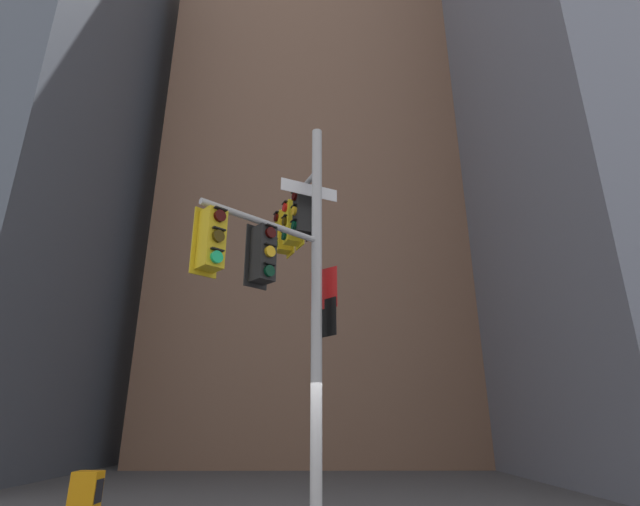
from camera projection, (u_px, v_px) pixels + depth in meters
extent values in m
cube|color=brown|center=(313.00, 179.00, 32.67)|extent=(15.62, 15.62, 35.45)
cylinder|color=#B2B2B5|center=(317.00, 307.00, 8.85)|extent=(0.21, 0.21, 7.73)
cylinder|color=#B2B2B5|center=(297.00, 194.00, 10.80)|extent=(0.99, 2.12, 0.11)
cylinder|color=#B2B2B5|center=(264.00, 223.00, 8.47)|extent=(1.96, 1.84, 0.11)
cube|color=black|center=(311.00, 214.00, 10.38)|extent=(0.22, 0.45, 1.14)
cube|color=black|center=(303.00, 213.00, 10.31)|extent=(0.45, 0.45, 1.00)
cylinder|color=#360605|center=(294.00, 196.00, 10.35)|extent=(0.13, 0.21, 0.20)
cube|color=black|center=(294.00, 191.00, 10.39)|extent=(0.15, 0.23, 0.02)
cylinder|color=yellow|center=(294.00, 211.00, 10.23)|extent=(0.13, 0.21, 0.20)
cube|color=black|center=(294.00, 206.00, 10.27)|extent=(0.15, 0.23, 0.02)
cylinder|color=#06311C|center=(294.00, 226.00, 10.11)|extent=(0.13, 0.21, 0.20)
cube|color=black|center=(293.00, 221.00, 10.15)|extent=(0.15, 0.23, 0.02)
cube|color=yellow|center=(300.00, 224.00, 10.91)|extent=(0.22, 0.45, 1.14)
cube|color=yellow|center=(293.00, 223.00, 10.84)|extent=(0.45, 0.45, 1.00)
cylinder|color=red|center=(285.00, 208.00, 10.88)|extent=(0.13, 0.21, 0.20)
cube|color=black|center=(285.00, 203.00, 10.92)|extent=(0.15, 0.23, 0.02)
cylinder|color=#3C2C06|center=(284.00, 221.00, 10.76)|extent=(0.13, 0.21, 0.20)
cube|color=black|center=(284.00, 217.00, 10.80)|extent=(0.15, 0.23, 0.02)
cylinder|color=#06311C|center=(284.00, 236.00, 10.65)|extent=(0.13, 0.21, 0.20)
cube|color=black|center=(284.00, 231.00, 10.68)|extent=(0.15, 0.23, 0.02)
cube|color=gold|center=(291.00, 233.00, 11.45)|extent=(0.22, 0.45, 1.14)
cube|color=gold|center=(284.00, 232.00, 11.37)|extent=(0.45, 0.45, 1.00)
cylinder|color=#360605|center=(276.00, 218.00, 11.42)|extent=(0.13, 0.21, 0.20)
cube|color=black|center=(276.00, 213.00, 11.46)|extent=(0.15, 0.23, 0.02)
cylinder|color=yellow|center=(276.00, 231.00, 11.30)|extent=(0.13, 0.21, 0.20)
cube|color=black|center=(276.00, 226.00, 11.34)|extent=(0.15, 0.23, 0.02)
cylinder|color=#06311C|center=(275.00, 245.00, 11.18)|extent=(0.13, 0.21, 0.20)
cube|color=black|center=(275.00, 240.00, 11.22)|extent=(0.15, 0.23, 0.02)
cube|color=black|center=(257.00, 257.00, 8.40)|extent=(0.37, 0.35, 1.14)
cube|color=black|center=(263.00, 254.00, 8.27)|extent=(0.48, 0.48, 1.00)
cylinder|color=#360605|center=(271.00, 233.00, 8.25)|extent=(0.19, 0.18, 0.20)
cube|color=black|center=(271.00, 226.00, 8.29)|extent=(0.21, 0.20, 0.02)
cylinder|color=yellow|center=(270.00, 251.00, 8.13)|extent=(0.19, 0.18, 0.20)
cube|color=black|center=(271.00, 245.00, 8.17)|extent=(0.21, 0.20, 0.02)
cylinder|color=#06311C|center=(269.00, 271.00, 8.01)|extent=(0.19, 0.18, 0.20)
cube|color=black|center=(270.00, 264.00, 8.05)|extent=(0.21, 0.20, 0.02)
cube|color=gold|center=(205.00, 243.00, 7.73)|extent=(0.37, 0.35, 1.14)
cube|color=gold|center=(212.00, 239.00, 7.60)|extent=(0.48, 0.48, 1.00)
cylinder|color=#360605|center=(220.00, 216.00, 7.58)|extent=(0.19, 0.18, 0.20)
cube|color=black|center=(221.00, 209.00, 7.62)|extent=(0.21, 0.20, 0.02)
cylinder|color=#3C2C06|center=(218.00, 236.00, 7.46)|extent=(0.19, 0.18, 0.20)
cube|color=black|center=(219.00, 229.00, 7.50)|extent=(0.21, 0.20, 0.02)
cylinder|color=#19C672|center=(217.00, 257.00, 7.34)|extent=(0.19, 0.18, 0.20)
cube|color=black|center=(218.00, 250.00, 7.38)|extent=(0.21, 0.20, 0.02)
cube|color=white|center=(310.00, 190.00, 10.04)|extent=(1.18, 0.59, 0.28)
cube|color=#19479E|center=(310.00, 190.00, 10.04)|extent=(1.14, 0.57, 0.24)
cube|color=red|center=(324.00, 289.00, 9.15)|extent=(0.50, 0.42, 0.80)
cube|color=white|center=(324.00, 289.00, 9.15)|extent=(0.47, 0.39, 0.76)
cube|color=black|center=(325.00, 318.00, 8.93)|extent=(0.40, 0.47, 0.72)
cube|color=white|center=(325.00, 318.00, 8.93)|extent=(0.37, 0.44, 0.68)
cube|color=orange|center=(84.00, 505.00, 8.03)|extent=(0.44, 0.36, 1.04)
cube|color=black|center=(99.00, 491.00, 8.10)|extent=(0.01, 0.29, 0.38)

